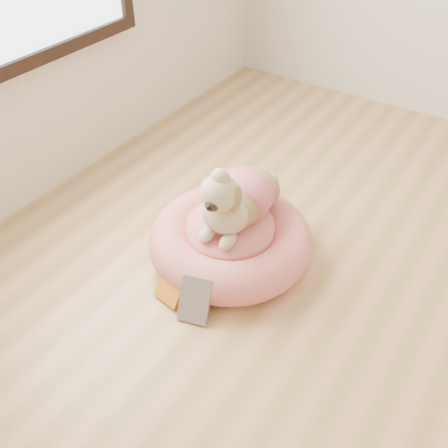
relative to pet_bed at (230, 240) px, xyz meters
The scene contains 4 objects.
pet_bed is the anchor object (origin of this frame).
dog 0.27m from the pet_bed, 80.11° to the left, with size 0.32×0.46×0.34m, color brown, non-canonical shape.
book_yellow 0.33m from the pet_bed, 99.91° to the right, with size 0.12×0.02×0.18m, color yellow.
book_white 0.36m from the pet_bed, 78.96° to the right, with size 0.12×0.02×0.18m, color silver.
Camera 1 is at (-0.10, -0.90, 1.52)m, focal length 40.00 mm.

